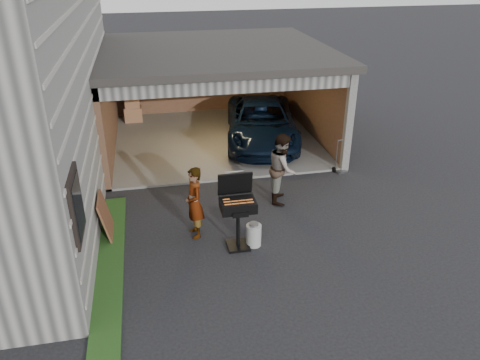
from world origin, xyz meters
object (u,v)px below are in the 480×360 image
object	(u,v)px
plywood_panel	(106,217)
hand_truck	(340,165)
woman	(194,203)
propane_tank	(254,235)
man	(282,168)
bbq_grill	(238,207)
minivan	(261,124)

from	to	relation	value
plywood_panel	hand_truck	distance (m)	6.42
woman	propane_tank	size ratio (longest dim) A/B	3.33
woman	hand_truck	bearing A→B (deg)	109.07
plywood_panel	hand_truck	world-z (taller)	hand_truck
man	bbq_grill	distance (m)	2.24
minivan	man	distance (m)	3.71
man	hand_truck	bearing A→B (deg)	-41.88
woman	man	bearing A→B (deg)	107.32
man	propane_tank	size ratio (longest dim) A/B	3.61
bbq_grill	propane_tank	xyz separation A→B (m)	(0.33, -0.03, -0.69)
minivan	bbq_grill	xyz separation A→B (m)	(-1.82, -5.41, 0.30)
man	plywood_panel	distance (m)	4.16
woman	plywood_panel	size ratio (longest dim) A/B	1.67
minivan	bbq_grill	bearing A→B (deg)	-98.26
minivan	bbq_grill	world-z (taller)	bbq_grill
minivan	plywood_panel	size ratio (longest dim) A/B	4.79
woman	bbq_grill	bearing A→B (deg)	44.05
propane_tank	hand_truck	world-z (taller)	hand_truck
bbq_grill	plywood_panel	size ratio (longest dim) A/B	1.65
propane_tank	bbq_grill	bearing A→B (deg)	174.51
minivan	woman	distance (m)	5.50
plywood_panel	bbq_grill	bearing A→B (deg)	-19.30
minivan	hand_truck	world-z (taller)	minivan
minivan	woman	bearing A→B (deg)	-108.16
bbq_grill	hand_truck	size ratio (longest dim) A/B	1.65
bbq_grill	woman	bearing A→B (deg)	143.99
propane_tank	plywood_panel	bearing A→B (deg)	162.15
hand_truck	bbq_grill	bearing A→B (deg)	-155.93
minivan	propane_tank	world-z (taller)	minivan
woman	man	distance (m)	2.50
propane_tank	plywood_panel	distance (m)	3.13
minivan	plywood_panel	xyz separation A→B (m)	(-4.46, -4.49, -0.16)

